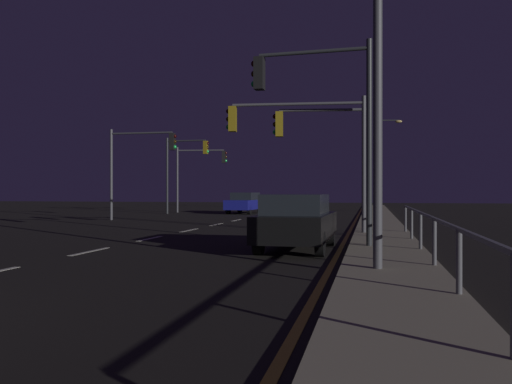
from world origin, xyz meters
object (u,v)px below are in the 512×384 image
Objects in this scene: traffic_light_mid_right at (300,135)px; traffic_light_far_left at (325,141)px; traffic_light_near_left at (199,166)px; traffic_light_mid_left at (184,161)px; car at (297,221)px; traffic_light_far_center at (318,104)px; street_lamp_mid_block at (366,52)px; street_lamp_corner at (379,155)px; car_oncoming at (245,203)px; traffic_light_near_right at (140,156)px.

traffic_light_far_left is at bearing 29.62° from traffic_light_mid_right.
traffic_light_mid_left is at bearing -95.37° from traffic_light_near_left.
traffic_light_far_center is at bearing 33.67° from car.
traffic_light_far_left is at bearing 99.81° from street_lamp_mid_block.
street_lamp_corner is at bearing 84.37° from traffic_light_far_left.
street_lamp_corner is (3.27, 24.78, 0.91)m from traffic_light_mid_right.
street_lamp_corner is (2.39, 24.28, 1.10)m from traffic_light_far_left.
car_oncoming is 0.60× the size of street_lamp_corner.
traffic_light_mid_right reaches higher than car_oncoming.
traffic_light_near_left reaches higher than traffic_light_far_left.
traffic_light_near_left is 2.70m from traffic_light_mid_left.
street_lamp_corner is (2.15, 29.25, 0.51)m from traffic_light_far_center.
traffic_light_mid_right is 0.93× the size of traffic_light_mid_left.
street_lamp_mid_block is (9.15, -27.45, 3.60)m from car_oncoming.
traffic_light_mid_left is (-0.48, 8.66, 0.22)m from traffic_light_near_right.
traffic_light_mid_left is at bearing 125.34° from traffic_light_far_left.
street_lamp_corner reaches higher than traffic_light_near_right.
traffic_light_near_right is 8.68m from traffic_light_mid_left.
car_oncoming is at bearing 107.11° from car.
traffic_light_near_left is at bearing 164.98° from car_oncoming.
car_oncoming is 19.97m from traffic_light_mid_right.
traffic_light_mid_right is at bearing 105.73° from street_lamp_mid_block.
traffic_light_near_right is 0.73× the size of street_lamp_mid_block.
traffic_light_mid_right is at bearing -61.75° from traffic_light_near_left.
street_lamp_mid_block reaches higher than traffic_light_mid_left.
traffic_light_far_center reaches higher than traffic_light_mid_left.
traffic_light_mid_left is (-11.68, 16.48, 0.36)m from traffic_light_far_left.
traffic_light_mid_right is at bearing -70.32° from car_oncoming.
street_lamp_corner is at bearing 29.01° from traffic_light_mid_left.
street_lamp_mid_block is at bearing -62.75° from traffic_light_mid_left.
traffic_light_near_left is 14.78m from street_lamp_corner.
street_lamp_mid_block is at bearing -74.27° from traffic_light_mid_right.
car_oncoming is 12.31m from street_lamp_corner.
traffic_light_far_center is (7.78, -23.06, 3.33)m from car_oncoming.
traffic_light_near_left is at bearing 115.84° from traffic_light_far_center.
traffic_light_near_left is at bearing 114.43° from car.
car is 5.73m from street_lamp_mid_block.
traffic_light_far_left is (0.31, 5.34, 2.74)m from car.
traffic_light_far_left is 9.53m from street_lamp_mid_block.
traffic_light_near_left is at bearing 118.25° from traffic_light_mid_right.
traffic_light_mid_right is at bearing -97.52° from street_lamp_corner.
street_lamp_mid_block is (12.82, -17.17, 0.72)m from traffic_light_near_right.
street_lamp_corner reaches higher than traffic_light_far_left.
car is 0.85× the size of traffic_light_near_right.
car is at bearing -83.35° from traffic_light_mid_right.
street_lamp_corner is at bearing 85.80° from traffic_light_far_center.
traffic_light_mid_right reaches higher than traffic_light_far_left.
traffic_light_far_center is 1.12× the size of traffic_light_near_left.
street_lamp_corner is (13.60, 16.47, 0.97)m from traffic_light_near_right.
traffic_light_near_right is at bearing -86.83° from traffic_light_mid_left.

